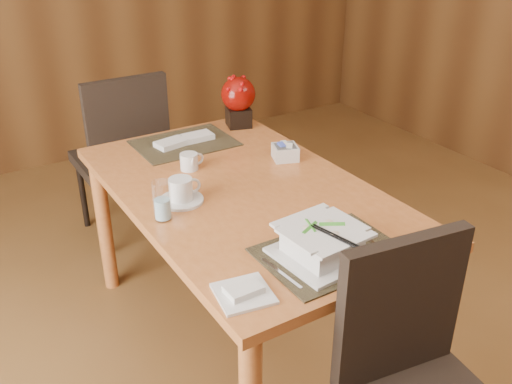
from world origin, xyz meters
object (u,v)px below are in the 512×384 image
water_glass (162,201)px  bread_plate (244,294)px  soup_setting (322,243)px  dining_table (244,210)px  sugar_caddy (285,152)px  berry_decor (238,99)px  near_chair (417,378)px  far_chair (124,150)px  creamer_jug (189,162)px  coffee_cup (181,192)px

water_glass → bread_plate: size_ratio=0.94×
soup_setting → bread_plate: bearing=-177.5°
dining_table → water_glass: water_glass is taller
sugar_caddy → soup_setting: bearing=-115.8°
berry_decor → soup_setting: bearing=-107.8°
berry_decor → near_chair: bearing=-101.2°
far_chair → water_glass: bearing=77.8°
creamer_jug → far_chair: far_chair is taller
soup_setting → bread_plate: size_ratio=1.84×
creamer_jug → dining_table: bearing=-69.5°
near_chair → far_chair: bearing=102.4°
bread_plate → dining_table: bearing=59.2°
far_chair → bread_plate: bearing=82.2°
water_glass → coffee_cup: bearing=38.1°
soup_setting → creamer_jug: soup_setting is taller
soup_setting → water_glass: size_ratio=1.95×
dining_table → berry_decor: 0.75m
soup_setting → sugar_caddy: size_ratio=2.77×
dining_table → water_glass: 0.41m
water_glass → berry_decor: bearing=43.9°
dining_table → creamer_jug: creamer_jug is taller
soup_setting → berry_decor: size_ratio=1.14×
dining_table → water_glass: bearing=-171.2°
soup_setting → water_glass: bearing=119.3°
dining_table → coffee_cup: coffee_cup is taller
water_glass → sugar_caddy: size_ratio=1.42×
bread_plate → creamer_jug: bearing=74.2°
berry_decor → bread_plate: (-0.69, -1.21, -0.14)m
dining_table → bread_plate: bearing=-120.8°
dining_table → bread_plate: (-0.35, -0.59, 0.10)m
creamer_jug → sugar_caddy: size_ratio=0.94×
dining_table → berry_decor: (0.34, 0.62, 0.24)m
dining_table → sugar_caddy: size_ratio=14.41×
soup_setting → sugar_caddy: 0.79m
water_glass → near_chair: bearing=-65.9°
dining_table → far_chair: far_chair is taller
water_glass → sugar_caddy: (0.67, 0.21, -0.04)m
near_chair → creamer_jug: bearing=104.2°
berry_decor → bread_plate: bearing=-119.6°
berry_decor → sugar_caddy: bearing=-94.2°
water_glass → soup_setting: bearing=-56.4°
coffee_cup → water_glass: water_glass is taller
coffee_cup → creamer_jug: 0.29m
berry_decor → far_chair: size_ratio=0.26×
coffee_cup → bread_plate: bearing=-98.5°
coffee_cup → near_chair: (0.28, -0.97, -0.26)m
sugar_caddy → berry_decor: bearing=85.8°
creamer_jug → far_chair: bearing=91.5°
water_glass → far_chair: far_chair is taller
dining_table → bread_plate: 0.69m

